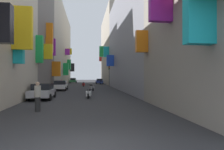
{
  "coord_description": "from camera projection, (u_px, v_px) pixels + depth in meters",
  "views": [
    {
      "loc": [
        0.14,
        -5.6,
        2.15
      ],
      "look_at": [
        4.81,
        30.5,
        2.28
      ],
      "focal_mm": 31.81,
      "sensor_mm": 36.0,
      "label": 1
    }
  ],
  "objects": [
    {
      "name": "ground_plane",
      "position": [
        86.0,
        88.0,
        35.28
      ],
      "size": [
        140.0,
        140.0,
        0.0
      ],
      "primitive_type": "plane",
      "color": "#2D2D30"
    },
    {
      "name": "building_left_mid_a",
      "position": [
        24.0,
        29.0,
        26.04
      ],
      "size": [
        7.3,
        10.83,
        16.7
      ],
      "color": "slate",
      "rests_on": "ground"
    },
    {
      "name": "building_left_mid_b",
      "position": [
        52.0,
        47.0,
        47.73
      ],
      "size": [
        7.33,
        32.9,
        18.06
      ],
      "color": "#BCB29E",
      "rests_on": "ground"
    },
    {
      "name": "building_right_mid_a",
      "position": [
        139.0,
        40.0,
        29.95
      ],
      "size": [
        7.29,
        25.54,
        15.23
      ],
      "color": "gray",
      "rests_on": "ground"
    },
    {
      "name": "building_right_mid_b",
      "position": [
        115.0,
        50.0,
        54.35
      ],
      "size": [
        7.28,
        23.67,
        18.57
      ],
      "color": "#9E9384",
      "rests_on": "ground"
    },
    {
      "name": "parked_car_silver",
      "position": [
        43.0,
        91.0,
        18.15
      ],
      "size": [
        1.99,
        3.93,
        1.43
      ],
      "color": "#B7B7BC",
      "rests_on": "ground"
    },
    {
      "name": "parked_car_green",
      "position": [
        73.0,
        80.0,
        58.58
      ],
      "size": [
        1.96,
        4.38,
        1.46
      ],
      "color": "#236638",
      "rests_on": "ground"
    },
    {
      "name": "parked_car_white",
      "position": [
        60.0,
        85.0,
        29.36
      ],
      "size": [
        2.0,
        3.95,
        1.42
      ],
      "color": "white",
      "rests_on": "ground"
    },
    {
      "name": "parked_car_blue",
      "position": [
        99.0,
        81.0,
        52.55
      ],
      "size": [
        1.86,
        4.12,
        1.35
      ],
      "color": "navy",
      "rests_on": "ground"
    },
    {
      "name": "scooter_blue",
      "position": [
        101.0,
        83.0,
        48.62
      ],
      "size": [
        0.8,
        1.82,
        1.13
      ],
      "color": "#2D4CAD",
      "rests_on": "ground"
    },
    {
      "name": "scooter_white",
      "position": [
        89.0,
        93.0,
        18.91
      ],
      "size": [
        0.53,
        1.9,
        1.13
      ],
      "color": "silver",
      "rests_on": "ground"
    },
    {
      "name": "scooter_red",
      "position": [
        84.0,
        84.0,
        38.67
      ],
      "size": [
        0.51,
        1.8,
        1.13
      ],
      "color": "red",
      "rests_on": "ground"
    },
    {
      "name": "scooter_silver",
      "position": [
        91.0,
        87.0,
        28.58
      ],
      "size": [
        0.73,
        1.84,
        1.13
      ],
      "color": "#ADADB2",
      "rests_on": "ground"
    },
    {
      "name": "pedestrian_crossing",
      "position": [
        61.0,
        83.0,
        34.85
      ],
      "size": [
        0.53,
        0.53,
        1.58
      ],
      "color": "black",
      "rests_on": "ground"
    },
    {
      "name": "pedestrian_near_left",
      "position": [
        38.0,
        97.0,
        11.87
      ],
      "size": [
        0.54,
        0.54,
        1.79
      ],
      "color": "#282828",
      "rests_on": "ground"
    },
    {
      "name": "traffic_light_near_corner",
      "position": [
        109.0,
        72.0,
        39.48
      ],
      "size": [
        0.26,
        0.34,
        4.12
      ],
      "color": "#2D2D2D",
      "rests_on": "ground"
    }
  ]
}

